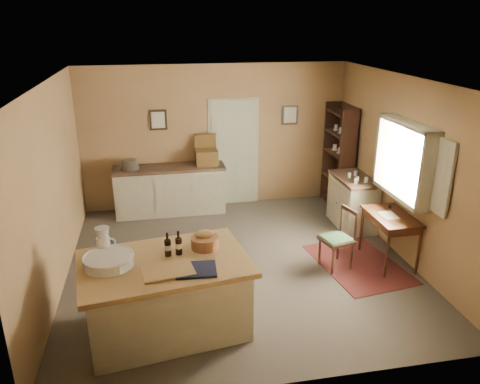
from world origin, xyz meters
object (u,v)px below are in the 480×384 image
(writing_desk, at_px, (391,221))
(right_cabinet, at_px, (353,201))
(work_island, at_px, (165,294))
(desk_chair, at_px, (337,240))
(sideboard, at_px, (171,188))
(shelving_unit, at_px, (341,157))

(writing_desk, bearing_deg, right_cabinet, 90.01)
(work_island, bearing_deg, desk_chair, 13.82)
(sideboard, bearing_deg, desk_chair, -48.27)
(writing_desk, height_order, shelving_unit, shelving_unit)
(sideboard, distance_m, shelving_unit, 3.30)
(sideboard, xyz_separation_m, desk_chair, (2.27, -2.55, -0.04))
(desk_chair, distance_m, right_cabinet, 1.58)
(sideboard, relative_size, shelving_unit, 1.04)
(desk_chair, height_order, right_cabinet, right_cabinet)
(sideboard, height_order, right_cabinet, sideboard)
(desk_chair, bearing_deg, right_cabinet, 44.40)
(sideboard, bearing_deg, writing_desk, -39.33)
(sideboard, relative_size, desk_chair, 2.30)
(sideboard, xyz_separation_m, shelving_unit, (3.25, -0.20, 0.50))
(writing_desk, relative_size, right_cabinet, 0.89)
(sideboard, distance_m, desk_chair, 3.42)
(work_island, height_order, desk_chair, work_island)
(writing_desk, bearing_deg, desk_chair, -179.52)
(sideboard, bearing_deg, shelving_unit, -3.52)
(shelving_unit, bearing_deg, sideboard, 176.48)
(right_cabinet, relative_size, shelving_unit, 0.53)
(work_island, relative_size, sideboard, 1.00)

